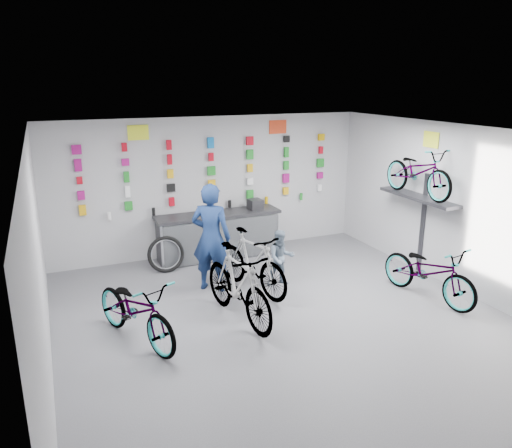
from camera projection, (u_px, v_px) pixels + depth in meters
name	position (u px, v px, depth m)	size (l,w,h in m)	color
floor	(293.00, 329.00, 7.79)	(8.00, 8.00, 0.00)	#505055
ceiling	(298.00, 135.00, 6.95)	(8.00, 8.00, 0.00)	white
wall_back	(211.00, 186.00, 10.90)	(7.00, 7.00, 0.00)	#B9B9BB
wall_left	(39.00, 272.00, 6.05)	(8.00, 8.00, 0.00)	#B9B9BB
wall_right	(474.00, 213.00, 8.69)	(8.00, 8.00, 0.00)	#B9B9BB
counter	(219.00, 236.00, 10.78)	(2.70, 0.66, 1.00)	black
merch_wall	(210.00, 173.00, 10.74)	(5.57, 0.08, 1.56)	#E7A80F
wall_bracket	(419.00, 201.00, 9.69)	(0.39, 1.90, 2.00)	#333338
sign_left	(138.00, 133.00, 9.97)	(0.42, 0.02, 0.30)	#ECF92B
sign_right	(278.00, 127.00, 11.14)	(0.42, 0.02, 0.30)	red
sign_side	(431.00, 140.00, 9.42)	(0.02, 0.40, 0.30)	#ECF92B
bike_left	(136.00, 310.00, 7.29)	(0.68, 1.94, 1.02)	gray
bike_center	(238.00, 285.00, 7.92)	(0.57, 2.03, 1.22)	gray
bike_right	(429.00, 271.00, 8.74)	(0.68, 1.94, 1.02)	gray
bike_service	(252.00, 262.00, 9.02)	(0.54, 1.90, 1.14)	gray
bike_wall	(418.00, 172.00, 9.50)	(0.63, 1.80, 0.95)	gray
clerk	(211.00, 237.00, 9.01)	(0.73, 0.48, 2.00)	navy
customer	(281.00, 258.00, 9.33)	(0.52, 0.40, 1.07)	slate
spare_wheel	(166.00, 254.00, 10.01)	(0.75, 0.25, 0.74)	black
register	(255.00, 204.00, 10.94)	(0.28, 0.30, 0.22)	black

